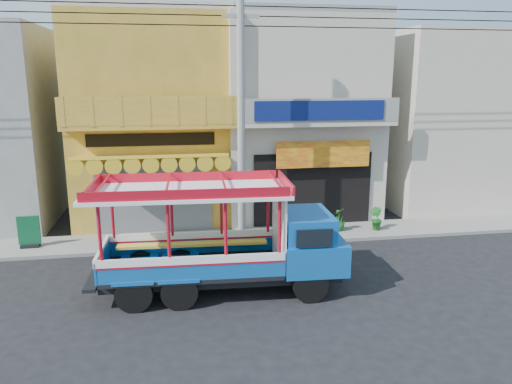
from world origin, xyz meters
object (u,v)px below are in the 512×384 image
(potted_plant_c, at_px, (339,219))
(songthaew_truck, at_px, (238,238))
(utility_pole, at_px, (245,99))
(green_sign, at_px, (29,234))
(potted_plant_b, at_px, (376,219))

(potted_plant_c, bearing_deg, songthaew_truck, 0.36)
(utility_pole, height_order, green_sign, utility_pole)
(utility_pole, bearing_deg, potted_plant_c, 10.53)
(potted_plant_b, bearing_deg, potted_plant_c, 68.94)
(utility_pole, relative_size, green_sign, 25.78)
(utility_pole, xyz_separation_m, potted_plant_b, (5.00, 0.55, -4.48))
(songthaew_truck, distance_m, green_sign, 7.91)
(green_sign, relative_size, potted_plant_b, 1.27)
(songthaew_truck, height_order, potted_plant_b, songthaew_truck)
(utility_pole, height_order, songthaew_truck, utility_pole)
(green_sign, relative_size, potted_plant_c, 1.26)
(songthaew_truck, distance_m, potted_plant_c, 6.29)
(potted_plant_c, bearing_deg, utility_pole, -34.54)
(green_sign, xyz_separation_m, potted_plant_b, (12.28, -0.09, -0.03))
(songthaew_truck, relative_size, potted_plant_b, 7.96)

